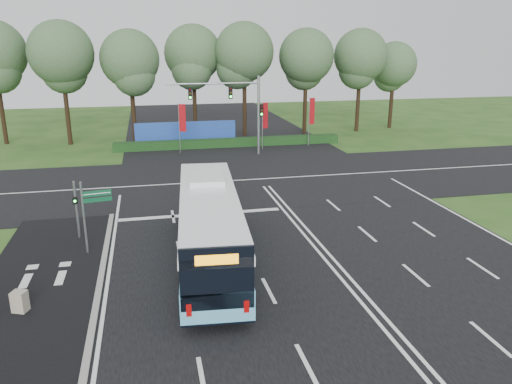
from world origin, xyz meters
TOP-DOWN VIEW (x-y plane):
  - ground at (0.00, 0.00)m, footprint 120.00×120.00m
  - road_main at (0.00, 0.00)m, footprint 20.00×120.00m
  - road_cross at (0.00, 12.00)m, footprint 120.00×14.00m
  - bike_path at (-12.50, -3.00)m, footprint 5.00×18.00m
  - kerb_strip at (-10.10, -3.00)m, footprint 0.25×18.00m
  - city_bus at (-5.26, -1.65)m, footprint 3.61×12.57m
  - pedestrian_signal at (-11.54, 2.71)m, footprint 0.27×0.40m
  - street_sign at (-10.62, 0.66)m, footprint 1.39×0.30m
  - utility_cabinet at (-12.83, -4.59)m, footprint 0.64×0.60m
  - banner_flag_left at (-4.69, 22.33)m, footprint 0.64×0.29m
  - banner_flag_mid at (3.06, 22.69)m, footprint 0.62×0.32m
  - banner_flag_right at (7.89, 23.40)m, footprint 0.66×0.30m
  - traffic_light_gantry at (0.21, 20.50)m, footprint 8.41×0.28m
  - hedge at (0.00, 24.50)m, footprint 22.00×1.20m
  - blue_hoarding at (-4.00, 27.00)m, footprint 10.00×0.30m
  - eucalyptus_row at (-1.54, 30.32)m, footprint 47.85×9.22m

SIDE VIEW (x-z plane):
  - ground at x=0.00m, z-range 0.00..0.00m
  - road_main at x=0.00m, z-range 0.00..0.04m
  - road_cross at x=0.00m, z-range 0.00..0.05m
  - bike_path at x=-12.50m, z-range 0.00..0.06m
  - kerb_strip at x=-10.10m, z-range 0.00..0.12m
  - hedge at x=0.00m, z-range 0.00..0.80m
  - utility_cabinet at x=-12.83m, z-range 0.00..0.87m
  - blue_hoarding at x=-4.00m, z-range 0.00..2.20m
  - pedestrian_signal at x=-11.54m, z-range 0.14..3.22m
  - city_bus at x=-5.26m, z-range 0.01..3.57m
  - street_sign at x=-10.62m, z-range 0.50..4.09m
  - banner_flag_mid at x=3.06m, z-range 0.69..5.19m
  - banner_flag_left at x=-4.69m, z-range 0.70..5.30m
  - banner_flag_right at x=7.89m, z-range 0.71..5.46m
  - traffic_light_gantry at x=0.21m, z-range 1.16..8.16m
  - eucalyptus_row at x=-1.54m, z-range 2.49..14.44m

